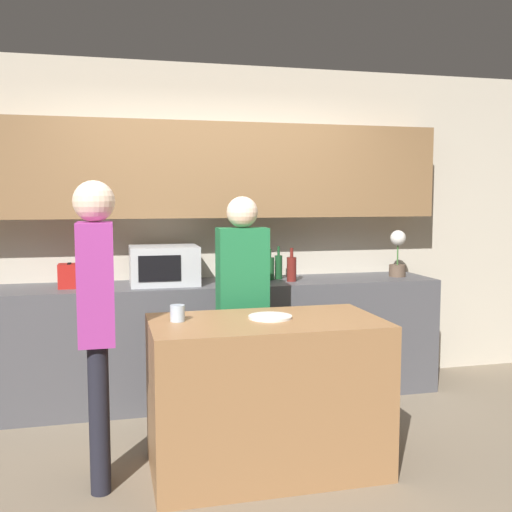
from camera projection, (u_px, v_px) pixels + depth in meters
The scene contains 16 objects.
ground_plane at pixel (260, 474), 3.49m from camera, with size 14.00×14.00×0.00m, color #7F705B.
back_wall at pixel (211, 206), 4.95m from camera, with size 6.40×0.40×2.70m.
back_counter at pixel (217, 340), 4.79m from camera, with size 3.60×0.62×0.94m.
kitchen_island at pixel (266, 395), 3.54m from camera, with size 1.35×0.74×0.90m.
microwave at pixel (164, 265), 4.62m from camera, with size 0.52×0.39×0.30m.
toaster at pixel (76, 276), 4.47m from camera, with size 0.26×0.16×0.18m.
potted_plant at pixel (398, 253), 5.08m from camera, with size 0.14×0.14×0.40m.
bottle_0 at pixel (248, 267), 4.87m from camera, with size 0.08×0.08×0.28m.
bottle_1 at pixel (261, 271), 4.76m from camera, with size 0.06×0.06×0.24m.
bottle_2 at pixel (270, 268), 4.88m from camera, with size 0.08×0.08×0.26m.
bottle_3 at pixel (279, 266), 4.94m from camera, with size 0.06×0.06×0.27m.
bottle_4 at pixel (292, 269), 4.80m from camera, with size 0.08×0.08×0.27m.
plate_on_island at pixel (270, 317), 3.54m from camera, with size 0.26×0.26×0.01m.
cup_0 at pixel (177, 313), 3.44m from camera, with size 0.08×0.08×0.09m.
person_left at pixel (97, 307), 3.26m from camera, with size 0.22×0.34×1.70m.
person_center at pixel (242, 293), 4.10m from camera, with size 0.34×0.21×1.62m.
Camera 1 is at (-0.83, -3.25, 1.62)m, focal length 42.00 mm.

